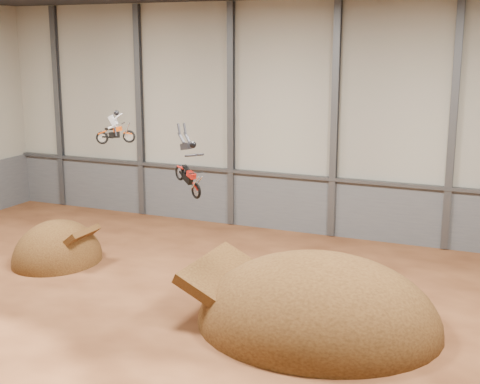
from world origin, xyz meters
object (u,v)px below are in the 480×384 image
takeoff_ramp (58,261)px  fmx_rider_a (116,125)px  landing_ramp (317,325)px  fmx_rider_b (186,160)px

takeoff_ramp → fmx_rider_a: size_ratio=2.69×
fmx_rider_a → landing_ramp: bearing=-31.7°
fmx_rider_b → landing_ramp: bearing=33.1°
landing_ramp → fmx_rider_b: 8.94m
fmx_rider_a → fmx_rider_b: fmx_rider_a is taller
takeoff_ramp → landing_ramp: size_ratio=0.51×
takeoff_ramp → fmx_rider_a: bearing=-2.6°
landing_ramp → fmx_rider_a: size_ratio=5.29×
fmx_rider_a → fmx_rider_b: bearing=-44.8°
takeoff_ramp → fmx_rider_b: size_ratio=1.80×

